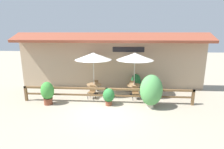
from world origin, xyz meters
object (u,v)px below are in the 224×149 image
Objects in this scene: chair_middle_wallside at (132,85)px; chair_near_streetside at (92,91)px; potted_plant_tall_tropical at (48,92)px; patio_umbrella_middle at (135,57)px; chair_near_wallside at (96,85)px; potted_plant_entrance_palm at (151,91)px; dining_table_near at (94,86)px; patio_umbrella_near at (93,56)px; potted_plant_corner_fern at (109,96)px; dining_table_middle at (134,87)px; potted_plant_small_flowering at (136,82)px; chair_middle_streetside at (135,92)px.

chair_near_streetside is at bearing 34.25° from chair_middle_wallside.
patio_umbrella_middle is at bearing 20.78° from potted_plant_tall_tropical.
potted_plant_entrance_palm reaches higher than chair_near_wallside.
chair_near_streetside is 1.00× the size of chair_near_wallside.
potted_plant_entrance_palm is (0.92, -2.84, 0.57)m from chair_middle_wallside.
dining_table_near is at bearing 102.29° from chair_near_streetside.
patio_umbrella_near is 2.83× the size of potted_plant_corner_fern.
potted_plant_corner_fern reaches higher than dining_table_middle.
potted_plant_entrance_palm reaches higher than potted_plant_small_flowering.
potted_plant_small_flowering is (2.96, 1.04, 0.09)m from dining_table_near.
patio_umbrella_middle reaches higher than chair_middle_streetside.
patio_umbrella_middle is at bearing 1.29° from dining_table_near.
chair_middle_wallside is 0.43× the size of potted_plant_entrance_palm.
dining_table_middle is at bearing -101.42° from potted_plant_small_flowering.
potted_plant_tall_tropical is at bearing -142.05° from dining_table_near.
chair_near_streetside is 0.81× the size of potted_plant_corner_fern.
patio_umbrella_near reaches higher than potted_plant_entrance_palm.
chair_middle_wallside is 5.84m from potted_plant_tall_tropical.
chair_middle_wallside is (-0.08, 0.75, -0.11)m from dining_table_middle.
patio_umbrella_middle is 2.83× the size of potted_plant_corner_fern.
potted_plant_small_flowering is (5.43, 2.97, -0.08)m from potted_plant_tall_tropical.
potted_plant_corner_fern is 2.48m from potted_plant_entrance_palm.
patio_umbrella_middle reaches higher than potted_plant_small_flowering.
potted_plant_tall_tropical is at bearing -170.38° from chair_middle_streetside.
potted_plant_entrance_palm is at bearing -0.92° from potted_plant_tall_tropical.
potted_plant_small_flowering is at bearing 58.21° from potted_plant_corner_fern.
potted_plant_tall_tropical is 3.65m from potted_plant_corner_fern.
chair_near_streetside is at bearing -148.68° from potted_plant_small_flowering.
chair_middle_wallside is at bearing 95.74° from patio_umbrella_middle.
chair_middle_streetside is at bearing -13.73° from dining_table_near.
potted_plant_small_flowering reaches higher than chair_middle_streetside.
chair_middle_wallside is (2.70, 0.05, 0.00)m from chair_near_wallside.
dining_table_middle is 0.97× the size of potted_plant_corner_fern.
patio_umbrella_near is 2.92× the size of dining_table_near.
dining_table_middle is (2.76, 0.06, 0.00)m from dining_table_near.
patio_umbrella_near reaches higher than chair_near_streetside.
dining_table_middle is 5.60m from potted_plant_tall_tropical.
dining_table_near and dining_table_middle have the same top height.
potted_plant_corner_fern is 3.38m from potted_plant_small_flowering.
potted_plant_entrance_palm reaches higher than chair_middle_wallside.
dining_table_middle is at bearing 1.29° from dining_table_near.
patio_umbrella_near is at bearing 79.95° from chair_near_wallside.
potted_plant_small_flowering is (2.96, 1.04, -2.00)m from patio_umbrella_near.
potted_plant_small_flowering is (1.78, 2.87, 0.10)m from potted_plant_corner_fern.
chair_near_streetside is at bearing 178.04° from chair_middle_streetside.
patio_umbrella_middle is (2.77, 0.83, 2.21)m from chair_near_streetside.
potted_plant_corner_fern reaches higher than chair_middle_streetside.
chair_middle_streetside is 1.64m from potted_plant_entrance_palm.
patio_umbrella_middle is 2.10× the size of potted_plant_tall_tropical.
chair_near_streetside reaches higher than dining_table_middle.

